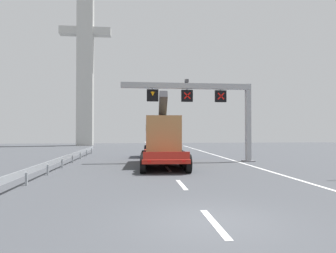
% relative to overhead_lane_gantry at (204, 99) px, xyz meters
% --- Properties ---
extents(ground, '(112.00, 112.00, 0.00)m').
position_rel_overhead_lane_gantry_xyz_m(ground, '(-3.50, -15.77, -5.15)').
color(ground, '#424449').
extents(lane_markings, '(0.20, 72.28, 0.01)m').
position_rel_overhead_lane_gantry_xyz_m(lane_markings, '(-3.42, 13.07, -5.15)').
color(lane_markings, silver).
rests_on(lane_markings, ground).
extents(edge_line_right, '(0.20, 63.00, 0.01)m').
position_rel_overhead_lane_gantry_xyz_m(edge_line_right, '(2.70, -3.77, -5.15)').
color(edge_line_right, silver).
rests_on(edge_line_right, ground).
extents(overhead_lane_gantry, '(10.93, 0.90, 6.72)m').
position_rel_overhead_lane_gantry_xyz_m(overhead_lane_gantry, '(0.00, 0.00, 0.00)').
color(overhead_lane_gantry, '#9EA0A5').
rests_on(overhead_lane_gantry, ground).
extents(heavy_haul_truck_red, '(3.55, 14.15, 5.30)m').
position_rel_overhead_lane_gantry_xyz_m(heavy_haul_truck_red, '(-3.46, 1.11, -3.16)').
color(heavy_haul_truck_red, red).
rests_on(heavy_haul_truck_red, ground).
extents(guardrail_left, '(0.13, 29.42, 0.76)m').
position_rel_overhead_lane_gantry_xyz_m(guardrail_left, '(-10.55, -3.06, -4.59)').
color(guardrail_left, '#999EA3').
rests_on(guardrail_left, ground).
extents(bridge_pylon_distant, '(9.00, 2.00, 32.98)m').
position_rel_overhead_lane_gantry_xyz_m(bridge_pylon_distant, '(-14.67, 30.49, 11.73)').
color(bridge_pylon_distant, '#B7B7B2').
rests_on(bridge_pylon_distant, ground).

